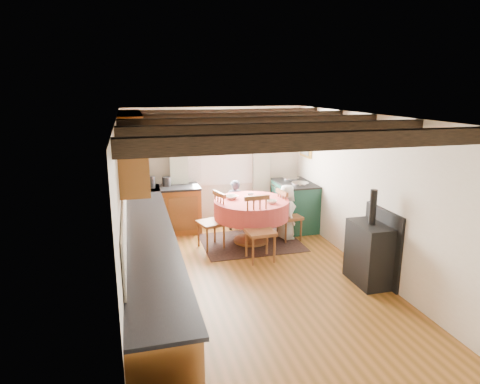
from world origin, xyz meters
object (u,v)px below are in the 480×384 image
object	(u,v)px
chair_left	(211,221)
chair_right	(289,215)
dining_table	(251,222)
cast_iron_stove	(370,237)
child_far	(235,205)
cup	(251,196)
aga_range	(295,205)
chair_near	(260,229)
child_right	(286,212)

from	to	relation	value
chair_left	chair_right	world-z (taller)	chair_left
chair_left	dining_table	bearing A→B (deg)	77.36
cast_iron_stove	chair_right	bearing A→B (deg)	103.23
child_far	cup	bearing A→B (deg)	101.67
aga_range	chair_right	bearing A→B (deg)	-119.98
aga_range	chair_left	bearing A→B (deg)	-160.87
chair_near	chair_right	world-z (taller)	chair_near
chair_right	cast_iron_stove	bearing A→B (deg)	-173.95
child_far	dining_table	bearing A→B (deg)	99.69
chair_left	aga_range	distance (m)	1.94
dining_table	cup	xyz separation A→B (m)	(0.01, 0.09, 0.46)
dining_table	cast_iron_stove	bearing A→B (deg)	-58.81
chair_near	chair_left	bearing A→B (deg)	130.23
child_right	cup	world-z (taller)	child_right
chair_near	cup	world-z (taller)	chair_near
cup	chair_near	bearing A→B (deg)	-95.71
dining_table	cup	world-z (taller)	cup
aga_range	child_far	world-z (taller)	child_far
chair_left	chair_right	xyz separation A→B (m)	(1.48, 0.03, -0.02)
child_far	cup	distance (m)	0.80
child_far	child_right	distance (m)	1.10
chair_near	aga_range	world-z (taller)	chair_near
child_right	chair_left	bearing A→B (deg)	96.25
dining_table	chair_near	bearing A→B (deg)	-95.43
aga_range	cup	bearing A→B (deg)	-154.96
cup	child_right	bearing A→B (deg)	-3.22
dining_table	cast_iron_stove	world-z (taller)	cast_iron_stove
chair_right	cup	xyz separation A→B (m)	(-0.72, 0.11, 0.38)
aga_range	cast_iron_stove	size ratio (longest dim) A/B	0.75
chair_near	chair_left	xyz separation A→B (m)	(-0.68, 0.74, -0.03)
aga_range	chair_near	bearing A→B (deg)	-130.10
dining_table	aga_range	size ratio (longest dim) A/B	1.29
cast_iron_stove	cup	xyz separation A→B (m)	(-1.18, 2.06, 0.16)
chair_near	cast_iron_stove	distance (m)	1.74
chair_left	cup	size ratio (longest dim) A/B	9.08
chair_near	cup	distance (m)	0.94
dining_table	chair_right	bearing A→B (deg)	-1.24
chair_right	child_right	xyz separation A→B (m)	(-0.03, 0.07, 0.04)
chair_left	aga_range	world-z (taller)	chair_left
child_far	child_right	bearing A→B (deg)	139.28
chair_left	chair_right	size ratio (longest dim) A/B	1.04
chair_left	child_right	world-z (taller)	child_right
chair_left	cast_iron_stove	distance (m)	2.74
dining_table	chair_left	bearing A→B (deg)	-176.44
child_right	cup	size ratio (longest dim) A/B	9.43
chair_left	cast_iron_stove	world-z (taller)	cast_iron_stove
child_far	cast_iron_stove	bearing A→B (deg)	117.16
cast_iron_stove	cup	world-z (taller)	cast_iron_stove
chair_left	child_right	distance (m)	1.45
child_right	chair_right	bearing A→B (deg)	-150.77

